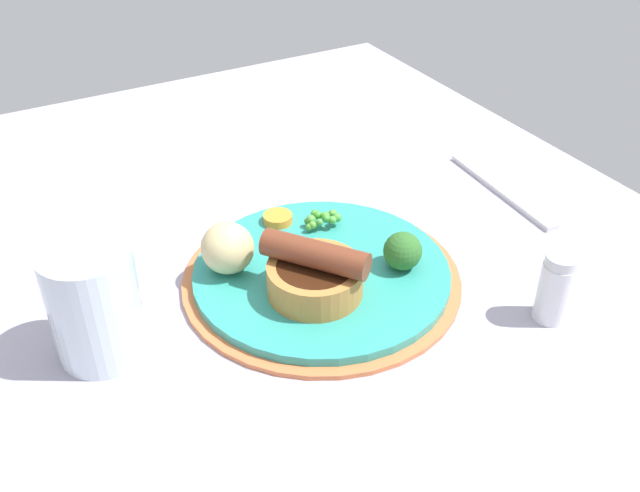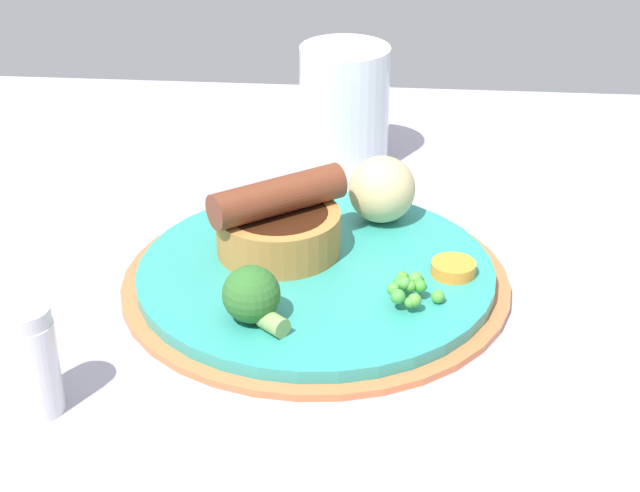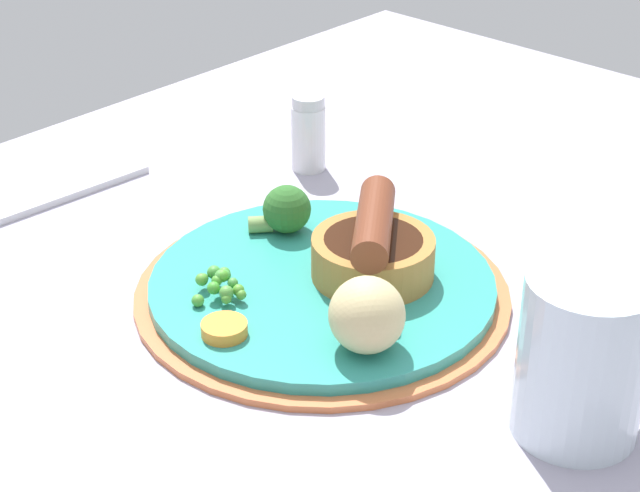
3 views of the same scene
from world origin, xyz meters
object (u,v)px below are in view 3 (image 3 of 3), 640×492
at_px(dinner_plate, 322,292).
at_px(sausage_pudding, 373,249).
at_px(salt_shaker, 308,133).
at_px(carrot_slice_1, 227,330).
at_px(fork, 54,198).
at_px(broccoli_floret_near, 285,210).
at_px(pea_pile, 219,283).
at_px(drinking_glass, 583,356).
at_px(potato_chunk_1, 367,315).

distance_m(dinner_plate, sausage_pudding, 0.05).
distance_m(dinner_plate, salt_shaker, 0.22).
bearing_deg(dinner_plate, salt_shaker, -134.03).
distance_m(sausage_pudding, carrot_slice_1, 0.13).
distance_m(sausage_pudding, salt_shaker, 0.21).
bearing_deg(fork, broccoli_floret_near, 115.86).
relative_size(pea_pile, drinking_glass, 0.39).
height_order(pea_pile, broccoli_floret_near, broccoli_floret_near).
distance_m(pea_pile, drinking_glass, 0.25).
xyz_separation_m(dinner_plate, pea_pile, (0.06, -0.04, 0.02)).
relative_size(sausage_pudding, fork, 0.52).
bearing_deg(carrot_slice_1, sausage_pudding, 170.55).
bearing_deg(potato_chunk_1, salt_shaker, -129.47).
distance_m(sausage_pudding, fork, 0.30).
distance_m(pea_pile, potato_chunk_1, 0.12).
relative_size(pea_pile, carrot_slice_1, 1.32).
bearing_deg(drinking_glass, pea_pile, -76.66).
bearing_deg(potato_chunk_1, broccoli_floret_near, -117.32).
bearing_deg(carrot_slice_1, broccoli_floret_near, -150.69).
xyz_separation_m(potato_chunk_1, fork, (0.00, -0.34, -0.04)).
relative_size(sausage_pudding, pea_pile, 2.33).
height_order(dinner_plate, drinking_glass, drinking_glass).
bearing_deg(salt_shaker, pea_pile, 28.70).
bearing_deg(drinking_glass, dinner_plate, -90.87).
xyz_separation_m(potato_chunk_1, carrot_slice_1, (0.05, -0.08, -0.02)).
distance_m(broccoli_floret_near, drinking_glass, 0.28).
height_order(pea_pile, potato_chunk_1, potato_chunk_1).
bearing_deg(dinner_plate, potato_chunk_1, 62.23).
xyz_separation_m(carrot_slice_1, fork, (-0.05, -0.27, -0.02)).
relative_size(broccoli_floret_near, potato_chunk_1, 0.90).
distance_m(carrot_slice_1, salt_shaker, 0.29).
bearing_deg(dinner_plate, sausage_pudding, 146.75).
relative_size(broccoli_floret_near, drinking_glass, 0.43).
bearing_deg(sausage_pudding, broccoli_floret_near, 49.85).
distance_m(broccoli_floret_near, salt_shaker, 0.14).
distance_m(drinking_glass, salt_shaker, 0.39).
bearing_deg(pea_pile, dinner_plate, 147.29).
relative_size(carrot_slice_1, fork, 0.17).
bearing_deg(fork, potato_chunk_1, 94.41).
height_order(sausage_pudding, broccoli_floret_near, sausage_pudding).
relative_size(pea_pile, fork, 0.23).
height_order(dinner_plate, broccoli_floret_near, broccoli_floret_near).
bearing_deg(pea_pile, carrot_slice_1, 52.82).
xyz_separation_m(broccoli_floret_near, salt_shaker, (-0.11, -0.08, 0.00)).
relative_size(potato_chunk_1, fork, 0.28).
distance_m(pea_pile, salt_shaker, 0.24).
bearing_deg(broccoli_floret_near, fork, 153.32).
distance_m(broccoli_floret_near, carrot_slice_1, 0.15).
xyz_separation_m(dinner_plate, potato_chunk_1, (0.04, 0.08, 0.03)).
bearing_deg(pea_pile, fork, -95.01).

